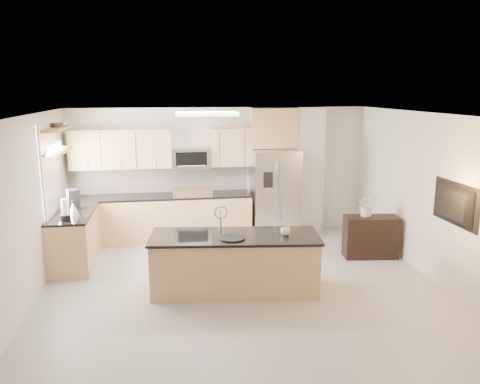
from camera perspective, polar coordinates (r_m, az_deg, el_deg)
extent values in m
plane|color=#A09E99|center=(6.88, 0.85, -12.96)|extent=(6.50, 6.50, 0.00)
cube|color=white|center=(6.23, 0.93, 9.19)|extent=(6.00, 6.50, 0.02)
cube|color=beige|center=(9.58, -2.44, 2.48)|extent=(6.00, 0.02, 2.60)
cube|color=beige|center=(3.48, 10.43, -16.06)|extent=(6.00, 0.02, 2.60)
cube|color=beige|center=(6.63, -25.62, -3.24)|extent=(0.02, 6.50, 2.60)
cube|color=beige|center=(7.54, 23.98, -1.32)|extent=(0.02, 6.50, 2.60)
cube|color=tan|center=(9.40, -9.61, -3.27)|extent=(3.55, 0.65, 0.88)
cube|color=black|center=(9.28, -9.72, -0.53)|extent=(3.55, 0.66, 0.04)
cube|color=silver|center=(9.54, -9.76, 1.53)|extent=(3.55, 0.02, 0.52)
cube|color=tan|center=(8.52, -19.51, -5.47)|extent=(0.65, 1.50, 0.88)
cube|color=black|center=(8.39, -19.74, -2.48)|extent=(0.66, 1.50, 0.04)
cube|color=black|center=(9.40, -5.80, -3.08)|extent=(0.76, 0.64, 0.90)
cube|color=black|center=(9.29, -5.87, -0.31)|extent=(0.76, 0.62, 0.03)
cube|color=#B2B2B5|center=(8.97, -5.77, -0.01)|extent=(0.76, 0.04, 0.22)
cube|color=tan|center=(9.32, -14.33, 5.09)|extent=(1.92, 0.33, 0.75)
cube|color=tan|center=(9.37, -1.19, 5.51)|extent=(0.82, 0.33, 0.75)
cube|color=#B2B2B5|center=(9.28, -6.01, 4.17)|extent=(0.76, 0.40, 0.40)
cube|color=black|center=(9.09, -5.94, 3.99)|extent=(0.60, 0.02, 0.28)
cube|color=#B2B2B5|center=(9.48, 4.22, -0.18)|extent=(0.92, 0.75, 1.78)
cube|color=gray|center=(9.12, 4.76, -0.69)|extent=(0.02, 0.01, 1.69)
cube|color=black|center=(8.98, 3.46, 1.48)|extent=(0.18, 0.03, 0.30)
cube|color=beige|center=(9.81, 8.29, 2.59)|extent=(0.60, 0.30, 2.60)
cube|color=white|center=(8.31, -22.21, 2.48)|extent=(0.03, 1.05, 1.55)
cube|color=white|center=(8.30, -22.11, 2.48)|extent=(0.03, 1.15, 1.65)
cube|color=#95653B|center=(8.33, -21.32, 4.67)|extent=(0.30, 1.20, 0.04)
cube|color=#95653B|center=(8.30, -21.52, 7.20)|extent=(0.30, 1.20, 0.04)
cube|color=white|center=(7.77, -4.08, 9.50)|extent=(1.00, 0.50, 0.06)
cube|color=tan|center=(7.03, -0.64, -8.78)|extent=(2.50, 1.13, 0.82)
cube|color=black|center=(6.89, -0.65, -5.45)|extent=(2.57, 1.19, 0.04)
cube|color=black|center=(6.87, -2.19, -5.64)|extent=(0.51, 0.37, 0.01)
cylinder|color=#B2B2B5|center=(7.00, -2.40, -3.54)|extent=(0.03, 0.03, 0.34)
torus|color=#B2B2B5|center=(6.91, -2.36, -2.47)|extent=(0.21, 0.03, 0.21)
cube|color=black|center=(8.70, 15.65, -5.28)|extent=(0.98, 0.51, 0.75)
imported|color=white|center=(6.92, 5.55, -4.80)|extent=(0.16, 0.16, 0.11)
cylinder|color=black|center=(6.73, -0.99, -5.60)|extent=(0.50, 0.50, 0.02)
cylinder|color=black|center=(7.86, -20.49, -2.96)|extent=(0.15, 0.15, 0.11)
cylinder|color=silver|center=(7.82, -20.58, -1.70)|extent=(0.12, 0.12, 0.25)
cone|color=#B2B2B5|center=(8.19, -19.67, -1.92)|extent=(0.19, 0.19, 0.21)
cylinder|color=black|center=(8.16, -19.73, -1.13)|extent=(0.04, 0.04, 0.04)
cube|color=black|center=(8.59, -19.66, -0.82)|extent=(0.25, 0.27, 0.34)
cylinder|color=#B2B2B5|center=(8.55, -19.69, -1.44)|extent=(0.11, 0.11, 0.12)
imported|color=#B2B2B5|center=(8.45, -21.32, 7.74)|extent=(0.42, 0.42, 0.09)
imported|color=beige|center=(8.52, 15.26, -0.82)|extent=(0.68, 0.63, 0.63)
imported|color=black|center=(7.32, 24.26, -1.34)|extent=(0.14, 1.08, 0.62)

